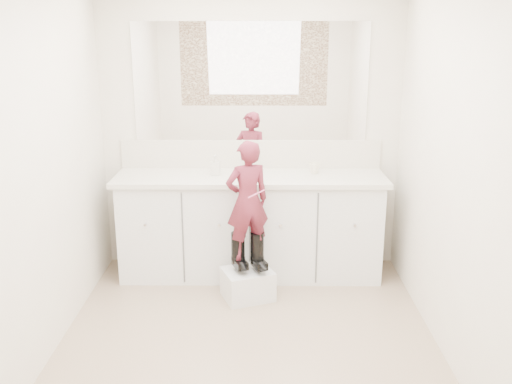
{
  "coord_description": "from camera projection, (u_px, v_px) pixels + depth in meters",
  "views": [
    {
      "loc": [
        0.08,
        -3.43,
        2.09
      ],
      "look_at": [
        0.05,
        0.84,
        0.85
      ],
      "focal_mm": 40.0,
      "sensor_mm": 36.0,
      "label": 1
    }
  ],
  "objects": [
    {
      "name": "wall_left",
      "position": [
        39.0,
        176.0,
        3.55
      ],
      "size": [
        0.0,
        3.0,
        3.0
      ],
      "primitive_type": "plane",
      "rotation": [
        1.57,
        0.0,
        1.57
      ],
      "color": "beige",
      "rests_on": "floor"
    },
    {
      "name": "floor",
      "position": [
        248.0,
        347.0,
        3.88
      ],
      "size": [
        3.0,
        3.0,
        0.0
      ],
      "primitive_type": "plane",
      "color": "#937660",
      "rests_on": "ground"
    },
    {
      "name": "boot_left",
      "position": [
        238.0,
        251.0,
        4.49
      ],
      "size": [
        0.18,
        0.23,
        0.31
      ],
      "primitive_type": null,
      "rotation": [
        0.0,
        0.0,
        0.37
      ],
      "color": "black",
      "rests_on": "step_stool"
    },
    {
      "name": "wall_right",
      "position": [
        456.0,
        177.0,
        3.53
      ],
      "size": [
        0.0,
        3.0,
        3.0
      ],
      "primitive_type": "plane",
      "rotation": [
        1.57,
        0.0,
        -1.57
      ],
      "color": "beige",
      "rests_on": "floor"
    },
    {
      "name": "soap_bottle",
      "position": [
        215.0,
        165.0,
        4.8
      ],
      "size": [
        0.08,
        0.08,
        0.17
      ],
      "primitive_type": "imported",
      "rotation": [
        0.0,
        0.0,
        0.02
      ],
      "color": "beige",
      "rests_on": "countertop"
    },
    {
      "name": "wall_front",
      "position": [
        238.0,
        278.0,
        2.1
      ],
      "size": [
        2.6,
        0.0,
        2.6
      ],
      "primitive_type": "plane",
      "rotation": [
        -1.57,
        0.0,
        0.0
      ],
      "color": "beige",
      "rests_on": "floor"
    },
    {
      "name": "toothbrush",
      "position": [
        256.0,
        194.0,
        4.28
      ],
      "size": [
        0.13,
        0.06,
        0.06
      ],
      "primitive_type": "cylinder",
      "rotation": [
        0.0,
        1.22,
        0.37
      ],
      "color": "#D4527B",
      "rests_on": "toddler"
    },
    {
      "name": "vanity_cabinet",
      "position": [
        250.0,
        227.0,
        4.94
      ],
      "size": [
        2.2,
        0.55,
        0.85
      ],
      "primitive_type": "cube",
      "color": "silver",
      "rests_on": "floor"
    },
    {
      "name": "faucet",
      "position": [
        251.0,
        165.0,
        4.94
      ],
      "size": [
        0.08,
        0.08,
        0.1
      ],
      "primitive_type": "cylinder",
      "color": "silver",
      "rests_on": "countertop"
    },
    {
      "name": "boot_right",
      "position": [
        257.0,
        251.0,
        4.49
      ],
      "size": [
        0.18,
        0.23,
        0.31
      ],
      "primitive_type": null,
      "rotation": [
        0.0,
        0.0,
        0.37
      ],
      "color": "black",
      "rests_on": "step_stool"
    },
    {
      "name": "countertop",
      "position": [
        250.0,
        178.0,
        4.8
      ],
      "size": [
        2.28,
        0.58,
        0.04
      ],
      "primitive_type": "cube",
      "color": "beige",
      "rests_on": "vanity_cabinet"
    },
    {
      "name": "dot_panel",
      "position": [
        237.0,
        159.0,
        1.99
      ],
      "size": [
        2.0,
        0.01,
        1.2
      ],
      "primitive_type": "cube",
      "color": "#472819",
      "rests_on": "wall_front"
    },
    {
      "name": "mirror",
      "position": [
        251.0,
        82.0,
        4.85
      ],
      "size": [
        2.0,
        0.02,
        1.0
      ],
      "primitive_type": "cube",
      "color": "white",
      "rests_on": "wall_back"
    },
    {
      "name": "step_stool",
      "position": [
        248.0,
        284.0,
        4.55
      ],
      "size": [
        0.46,
        0.42,
        0.24
      ],
      "primitive_type": "cube",
      "rotation": [
        0.0,
        0.0,
        0.37
      ],
      "color": "silver",
      "rests_on": "floor"
    },
    {
      "name": "toddler",
      "position": [
        247.0,
        201.0,
        4.37
      ],
      "size": [
        0.4,
        0.33,
        0.94
      ],
      "primitive_type": "imported",
      "rotation": [
        0.0,
        0.0,
        3.51
      ],
      "color": "#A1314D",
      "rests_on": "step_stool"
    },
    {
      "name": "cup",
      "position": [
        314.0,
        168.0,
        4.86
      ],
      "size": [
        0.12,
        0.12,
        0.09
      ],
      "primitive_type": "imported",
      "rotation": [
        0.0,
        0.0,
        0.23
      ],
      "color": "beige",
      "rests_on": "countertop"
    },
    {
      "name": "backsplash",
      "position": [
        251.0,
        154.0,
        5.02
      ],
      "size": [
        2.28,
        0.03,
        0.25
      ],
      "primitive_type": "cube",
      "color": "beige",
      "rests_on": "countertop"
    },
    {
      "name": "wall_back",
      "position": [
        251.0,
        133.0,
        4.98
      ],
      "size": [
        2.6,
        0.0,
        2.6
      ],
      "primitive_type": "plane",
      "rotation": [
        1.57,
        0.0,
        0.0
      ],
      "color": "beige",
      "rests_on": "floor"
    }
  ]
}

